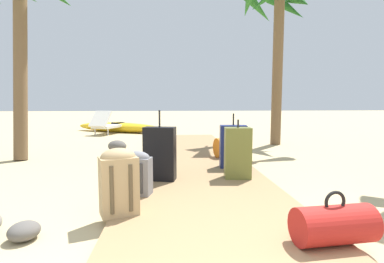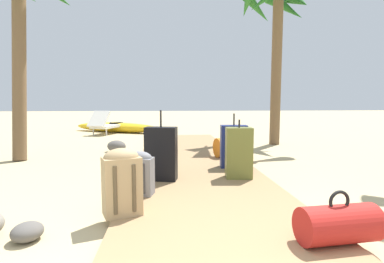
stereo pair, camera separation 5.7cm
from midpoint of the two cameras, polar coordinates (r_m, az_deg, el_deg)
name	(u,v)px [view 2 (the right image)]	position (r m, az deg, el deg)	size (l,w,h in m)	color
ground_plane	(197,177)	(4.51, 0.55, -8.53)	(60.00, 60.00, 0.00)	tan
boardwalk	(192,163)	(5.29, -0.31, -5.95)	(1.85, 8.13, 0.08)	#9E7A51
duffel_bag_orange	(232,147)	(5.71, 7.22, -2.89)	(0.70, 0.50, 0.47)	orange
backpack_grey	(139,172)	(3.42, -10.30, -7.46)	(0.33, 0.25, 0.48)	slate
duffel_bag_red	(338,224)	(2.52, 25.07, -15.40)	(0.60, 0.34, 0.39)	red
suitcase_navy	(234,146)	(4.78, 7.45, -2.75)	(0.42, 0.27, 0.84)	navy
suitcase_black	(161,154)	(3.99, -6.21, -4.14)	(0.44, 0.28, 0.91)	black
backpack_tan	(122,180)	(2.86, -13.56, -8.79)	(0.39, 0.33, 0.61)	tan
suitcase_olive	(239,153)	(4.13, 8.36, -3.96)	(0.36, 0.26, 0.79)	olive
backpack_teal	(161,152)	(4.51, -6.18, -3.77)	(0.34, 0.22, 0.55)	#197A7F
palm_tree_far_right	(276,13)	(8.28, 15.20, 20.60)	(2.21, 2.33, 4.12)	brown
lounge_chair	(107,124)	(10.63, -15.85, 1.28)	(1.11, 1.65, 0.80)	white
kayak	(116,127)	(11.24, -14.10, 0.77)	(3.42, 2.26, 0.35)	gold
rock_left_near	(27,232)	(2.88, -28.96, -16.09)	(0.24, 0.26, 0.15)	#5B5651
rock_left_mid	(117,146)	(6.87, -14.17, -2.68)	(0.43, 0.35, 0.25)	#5B5651
rock_right_far	(242,145)	(7.25, 9.03, -2.55)	(0.19, 0.19, 0.15)	#5B5651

